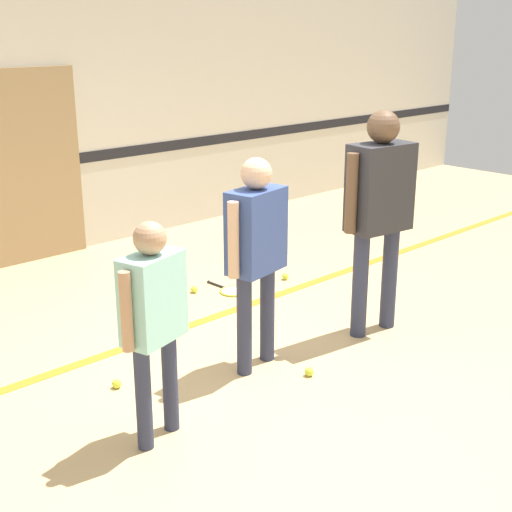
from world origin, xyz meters
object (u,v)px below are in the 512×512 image
at_px(racket_spare_on_floor, 232,291).
at_px(person_student_left, 153,309).
at_px(person_instructor, 256,242).
at_px(tennis_ball_near_instructor, 309,372).
at_px(tennis_ball_by_spare_racket, 194,289).
at_px(tennis_ball_stray_right, 285,276).
at_px(person_student_right, 379,199).
at_px(tennis_ball_stray_left, 117,384).

bearing_deg(racket_spare_on_floor, person_student_left, 126.36).
distance_m(person_instructor, tennis_ball_near_instructor, 1.02).
bearing_deg(person_instructor, tennis_ball_by_spare_racket, 57.18).
distance_m(person_instructor, tennis_ball_stray_right, 2.13).
xyz_separation_m(person_instructor, person_student_left, (-1.10, -0.30, -0.12)).
distance_m(tennis_ball_near_instructor, tennis_ball_stray_right, 2.05).
xyz_separation_m(person_student_left, tennis_ball_stray_right, (2.61, 1.48, -0.82)).
height_order(person_student_right, tennis_ball_stray_right, person_student_right).
relative_size(person_student_left, tennis_ball_stray_right, 20.89).
bearing_deg(racket_spare_on_floor, person_instructor, 143.03).
bearing_deg(tennis_ball_stray_left, person_student_right, -16.22).
xyz_separation_m(racket_spare_on_floor, tennis_ball_near_instructor, (-0.73, -1.67, 0.02)).
relative_size(tennis_ball_by_spare_racket, tennis_ball_stray_left, 1.00).
distance_m(person_student_right, tennis_ball_by_spare_racket, 2.09).
distance_m(tennis_ball_near_instructor, tennis_ball_stray_left, 1.37).
height_order(tennis_ball_near_instructor, tennis_ball_stray_left, same).
distance_m(person_student_right, tennis_ball_stray_right, 1.78).
relative_size(person_instructor, tennis_ball_stray_right, 23.71).
height_order(tennis_ball_near_instructor, tennis_ball_by_spare_racket, same).
distance_m(person_instructor, person_student_left, 1.15).
relative_size(person_student_left, tennis_ball_by_spare_racket, 20.89).
xyz_separation_m(person_student_right, tennis_ball_near_instructor, (-0.98, -0.19, -1.09)).
relative_size(racket_spare_on_floor, tennis_ball_by_spare_racket, 7.84).
relative_size(racket_spare_on_floor, tennis_ball_stray_right, 7.84).
xyz_separation_m(person_student_right, racket_spare_on_floor, (-0.25, 1.48, -1.11)).
relative_size(racket_spare_on_floor, tennis_ball_near_instructor, 7.84).
height_order(person_student_left, tennis_ball_stray_right, person_student_left).
relative_size(person_student_left, tennis_ball_near_instructor, 20.89).
xyz_separation_m(person_student_left, tennis_ball_stray_left, (0.15, 0.72, -0.82)).
bearing_deg(racket_spare_on_floor, tennis_ball_by_spare_racket, 49.40).
xyz_separation_m(person_student_left, person_student_right, (2.25, 0.11, 0.27)).
relative_size(person_student_left, tennis_ball_stray_left, 20.89).
bearing_deg(tennis_ball_by_spare_racket, person_student_left, -133.44).
xyz_separation_m(tennis_ball_by_spare_racket, tennis_ball_stray_right, (0.89, -0.33, 0.00)).
bearing_deg(person_student_left, person_student_right, -12.47).
relative_size(tennis_ball_near_instructor, tennis_ball_by_spare_racket, 1.00).
xyz_separation_m(tennis_ball_near_instructor, tennis_ball_stray_left, (-1.12, 0.80, 0.00)).
xyz_separation_m(tennis_ball_by_spare_racket, tennis_ball_stray_left, (-1.56, -1.09, 0.00)).
xyz_separation_m(person_student_left, tennis_ball_by_spare_racket, (1.71, 1.81, -0.82)).
bearing_deg(racket_spare_on_floor, tennis_ball_stray_left, 113.14).
xyz_separation_m(person_instructor, racket_spare_on_floor, (0.90, 1.29, -0.96)).
bearing_deg(person_student_right, tennis_ball_stray_right, -96.54).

